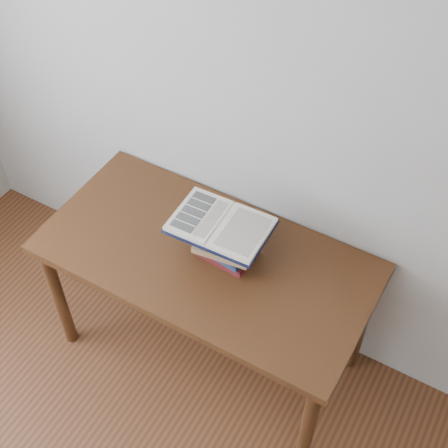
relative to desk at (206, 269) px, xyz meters
The scene contains 3 objects.
desk is the anchor object (origin of this frame).
book_stack 0.20m from the desk, 29.77° to the left, with size 0.26×0.21×0.18m.
open_book 0.30m from the desk, 29.20° to the left, with size 0.40×0.29×0.03m.
Camera 1 is at (0.86, -0.03, 2.83)m, focal length 50.00 mm.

